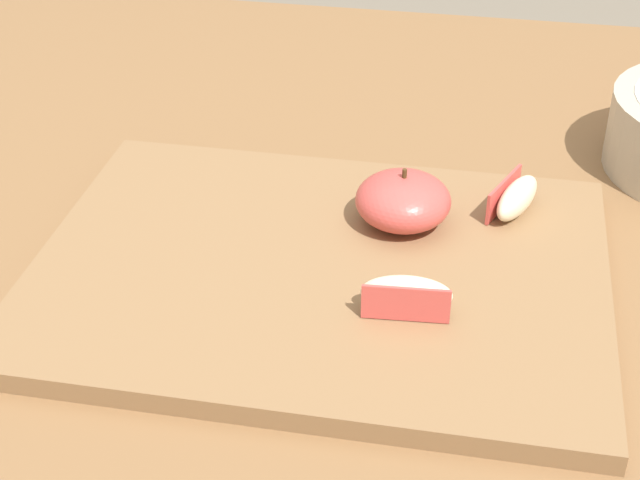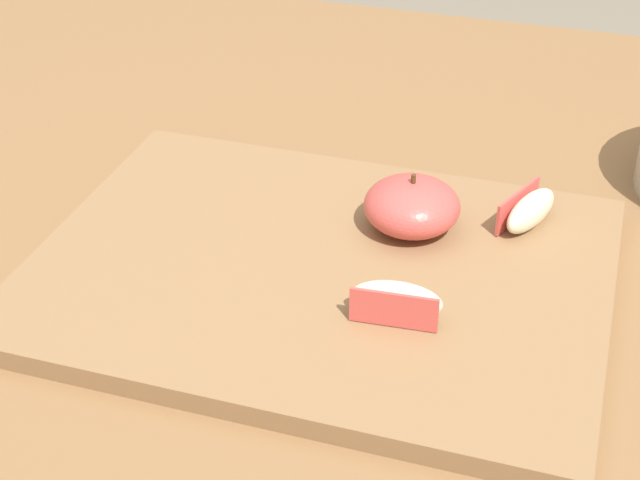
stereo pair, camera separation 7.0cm
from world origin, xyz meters
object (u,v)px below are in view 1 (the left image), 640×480
at_px(apple_wedge_middle, 406,295).
at_px(apple_half_skin_up, 403,200).
at_px(apple_wedge_right, 516,198).
at_px(cutting_board, 320,272).

bearing_deg(apple_wedge_middle, apple_half_skin_up, 97.94).
distance_m(apple_wedge_middle, apple_wedge_right, 0.16).
bearing_deg(apple_wedge_right, apple_half_skin_up, -159.77).
distance_m(cutting_board, apple_half_skin_up, 0.09).
height_order(cutting_board, apple_half_skin_up, apple_half_skin_up).
xyz_separation_m(cutting_board, apple_half_skin_up, (0.05, 0.07, 0.03)).
relative_size(cutting_board, apple_half_skin_up, 5.65).
height_order(apple_half_skin_up, apple_wedge_right, apple_half_skin_up).
bearing_deg(cutting_board, apple_wedge_middle, -33.92).
bearing_deg(apple_wedge_middle, apple_wedge_right, 64.02).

